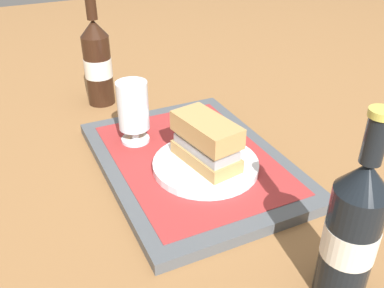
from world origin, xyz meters
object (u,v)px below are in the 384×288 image
at_px(sandwich, 205,140).
at_px(plate, 206,165).
at_px(beer_bottle, 98,62).
at_px(second_bottle, 352,231).
at_px(beer_glass, 133,109).

bearing_deg(sandwich, plate, -180.00).
xyz_separation_m(beer_bottle, second_bottle, (-0.70, -0.12, 0.00)).
height_order(beer_bottle, second_bottle, same).
bearing_deg(plate, beer_bottle, 12.16).
distance_m(sandwich, second_bottle, 0.31).
xyz_separation_m(plate, beer_glass, (0.15, 0.08, 0.06)).
bearing_deg(beer_glass, plate, -150.86).
bearing_deg(beer_glass, sandwich, -150.48).
relative_size(plate, beer_bottle, 0.71).
distance_m(plate, sandwich, 0.05).
bearing_deg(beer_bottle, plate, -167.84).
xyz_separation_m(sandwich, beer_bottle, (0.39, 0.08, 0.03)).
bearing_deg(beer_bottle, sandwich, -167.82).
height_order(beer_glass, second_bottle, second_bottle).
relative_size(plate, second_bottle, 0.71).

